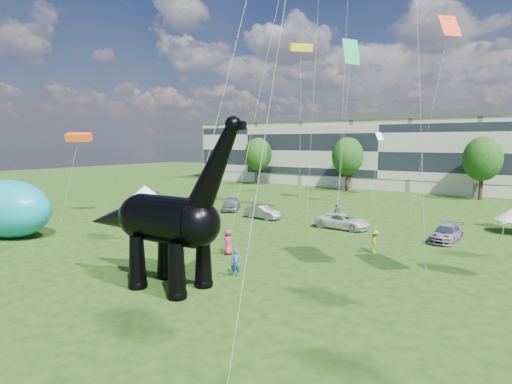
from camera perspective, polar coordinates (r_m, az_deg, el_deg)
The scene contains 13 objects.
ground at distance 22.83m, azimuth -13.20°, elevation -14.45°, with size 220.00×220.00×0.00m, color #16330C.
terrace_row at distance 79.86m, azimuth 17.26°, elevation 4.87°, with size 78.00×11.00×12.00m, color beige.
tree_far_left at distance 81.39m, azimuth 0.28°, elevation 5.41°, with size 5.20×5.20×9.44m.
tree_mid_left at distance 72.76m, azimuth 12.11°, elevation 5.10°, with size 5.20×5.20×9.44m.
tree_mid_right at distance 67.66m, azimuth 27.99°, elevation 4.35°, with size 5.20×5.20×9.44m.
dinosaur_sculpture at distance 24.63m, azimuth -12.34°, elevation -3.92°, with size 11.95×3.37×9.78m.
car_silver at distance 51.11m, azimuth -3.30°, elevation -1.58°, with size 1.88×4.68×1.59m, color #AFAEB3.
car_grey at distance 45.57m, azimuth 0.90°, elevation -2.72°, with size 1.46×4.19×1.38m, color gray.
car_white at distance 41.20m, azimuth 11.50°, elevation -3.84°, with size 2.38×5.15×1.43m, color silver.
car_dark at distance 38.63m, azimuth 24.02°, elevation -5.07°, with size 1.87×4.60×1.34m, color #595960.
gazebo_left at distance 56.46m, azimuth -14.60°, elevation 0.06°, with size 4.61×4.61×2.61m.
inflatable_teal at distance 42.09m, azimuth -30.02°, elevation -1.95°, with size 7.95×4.97×4.97m, color #0D8A9F.
visitors at distance 32.99m, azimuth 4.61°, elevation -6.08°, with size 47.89×45.01×1.87m.
Camera 1 is at (15.92, -14.16, 8.19)m, focal length 30.00 mm.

